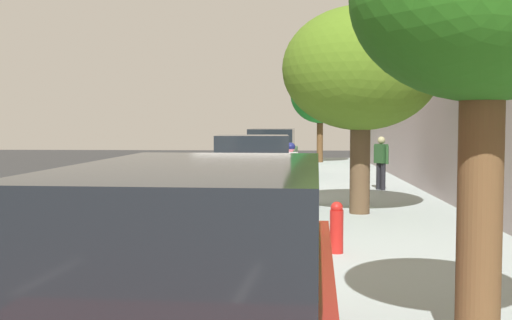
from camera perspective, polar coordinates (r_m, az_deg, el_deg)
The scene contains 17 objects.
ground at distance 16.47m, azimuth -1.22°, elevation -4.45°, with size 65.73×65.73×0.00m, color #2C2C2C.
sidewalk at distance 16.58m, azimuth 10.90°, elevation -4.19°, with size 3.72×41.08×0.15m, color #9DA9A8.
curb_edge at distance 16.42m, azimuth 4.15°, elevation -4.21°, with size 0.16×41.08×0.15m, color gray.
lane_stripe_centre at distance 16.41m, azimuth -11.62°, elevation -4.53°, with size 0.14×40.00×0.01m.
lane_stripe_bike_edge at distance 16.46m, azimuth -0.99°, elevation -4.44°, with size 0.12×41.08×0.01m, color white.
building_facade at distance 16.86m, azimuth 18.13°, elevation 3.46°, with size 0.50×41.08×4.63m, color #A49395.
parked_suv_red_nearest at distance 4.58m, azimuth -5.16°, elevation -12.48°, with size 2.14×4.78×1.99m.
parked_pickup_silver_second at distance 14.38m, azimuth -0.44°, elevation -2.00°, with size 2.14×5.35×1.95m.
parked_suv_green_mid at distance 24.64m, azimuth 1.48°, elevation 0.60°, with size 2.11×4.77×1.99m.
parked_sedan_grey_far at distance 33.07m, azimuth 1.63°, elevation 0.88°, with size 1.84×4.40×1.52m.
bicycle_at_curb at distance 18.96m, azimuth 2.58°, elevation -2.29°, with size 1.58×0.78×0.74m.
cyclist_with_backpack at distance 18.47m, azimuth 3.26°, elevation -0.43°, with size 0.53×0.55×1.66m.
street_tree_near_cyclist at distance 5.85m, azimuth 19.96°, elevation 13.07°, with size 2.30×2.30×4.10m.
street_tree_mid_block at distance 14.74m, azimuth 9.48°, elevation 8.08°, with size 3.61×3.61×4.77m.
street_tree_far_end at distance 32.89m, azimuth 5.83°, elevation 5.94°, with size 3.08×3.08×5.05m.
pedestrian_on_phone at distance 19.93m, azimuth 11.26°, elevation 0.02°, with size 0.41×0.53×1.66m.
fire_hydrant at distance 10.32m, azimuth 7.31°, elevation -6.04°, with size 0.22×0.22×0.84m.
Camera 1 is at (1.17, -16.27, 2.29)m, focal length 44.17 mm.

